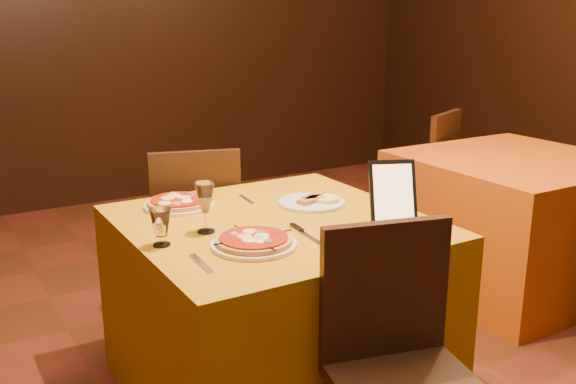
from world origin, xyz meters
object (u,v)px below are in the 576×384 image
main_table (275,309)px  side_table (512,222)px  chair_side_far (415,177)px  chair_main_far (194,232)px  water_glass (161,227)px  tablet (393,192)px  pizza_near (254,242)px  pizza_far (179,204)px  wine_glass (205,207)px

main_table → side_table: (1.72, 0.29, 0.00)m
side_table → chair_side_far: size_ratio=1.21×
chair_side_far → chair_main_far: bearing=-15.2°
water_glass → tablet: (0.84, -0.21, 0.06)m
pizza_near → main_table: bearing=47.0°
pizza_far → pizza_near: bearing=-85.1°
chair_main_far → tablet: size_ratio=3.73×
side_table → pizza_near: pizza_near is taller
chair_main_far → water_glass: chair_main_far is taller
main_table → chair_main_far: bearing=90.0°
main_table → pizza_far: pizza_far is taller
pizza_near → pizza_far: same height
side_table → chair_main_far: (-1.72, 0.54, 0.08)m
chair_main_far → wine_glass: (-0.28, -0.82, 0.39)m
pizza_near → tablet: 0.58m
chair_side_far → pizza_near: bearing=10.1°
side_table → pizza_near: size_ratio=3.73×
main_table → pizza_near: 0.49m
side_table → chair_main_far: chair_main_far is taller
chair_side_far → pizza_near: size_ratio=3.09×
tablet → water_glass: bearing=-170.2°
main_table → side_table: bearing=9.5°
pizza_far → wine_glass: bearing=-95.1°
chair_main_far → chair_side_far: size_ratio=1.00×
pizza_near → tablet: tablet is taller
chair_main_far → main_table: bearing=106.7°
main_table → water_glass: water_glass is taller
chair_main_far → pizza_near: chair_main_far is taller
chair_main_far → wine_glass: wine_glass is taller
pizza_near → wine_glass: 0.25m
pizza_far → tablet: 0.87m
side_table → pizza_far: pizza_far is taller
main_table → wine_glass: 0.55m
side_table → water_glass: 2.26m
pizza_near → wine_glass: size_ratio=1.55×
main_table → wine_glass: size_ratio=5.79×
chair_side_far → wine_glass: wine_glass is taller
pizza_far → tablet: (0.62, -0.60, 0.10)m
pizza_near → pizza_far: 0.57m
wine_glass → water_glass: (-0.19, -0.05, -0.03)m
side_table → tablet: tablet is taller
water_glass → pizza_far: bearing=61.3°
wine_glass → water_glass: bearing=-164.9°
side_table → pizza_near: (-1.92, -0.50, 0.39)m
water_glass → pizza_near: bearing=-32.5°
chair_main_far → wine_glass: size_ratio=4.79×
wine_glass → tablet: (0.65, -0.26, 0.03)m
chair_main_far → tablet: 1.22m
side_table → pizza_far: 2.01m
chair_main_far → pizza_far: 0.62m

